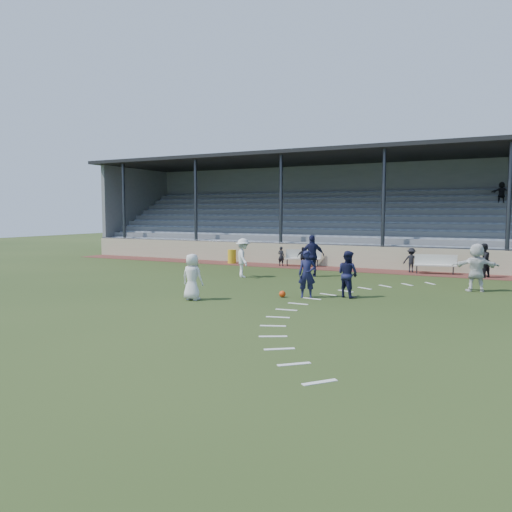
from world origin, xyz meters
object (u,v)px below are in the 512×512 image
at_px(bench_left, 303,256).
at_px(player_navy_lead, 307,274).
at_px(bench_right, 435,262).
at_px(trash_bin, 232,256).
at_px(player_white_lead, 192,277).
at_px(official, 483,260).
at_px(football, 282,294).

distance_m(bench_left, player_navy_lead, 10.35).
height_order(bench_right, trash_bin, bench_right).
height_order(player_white_lead, official, player_white_lead).
bearing_deg(player_navy_lead, bench_right, 50.58).
relative_size(bench_left, football, 8.53).
bearing_deg(trash_bin, football, -51.67).
distance_m(bench_left, football, 10.40).
bearing_deg(official, player_white_lead, -7.99).
distance_m(football, official, 11.06).
relative_size(trash_bin, football, 3.41).
bearing_deg(player_white_lead, trash_bin, -67.68).
xyz_separation_m(football, player_white_lead, (-2.59, -1.92, 0.69)).
xyz_separation_m(bench_left, bench_right, (7.13, -0.31, 0.00)).
distance_m(bench_right, trash_bin, 11.51).
distance_m(trash_bin, official, 13.67).
bearing_deg(player_navy_lead, football, -177.27).
bearing_deg(player_navy_lead, trash_bin, 111.94).
bearing_deg(trash_bin, bench_right, 0.63).
relative_size(bench_right, player_navy_lead, 1.20).
height_order(player_navy_lead, official, player_navy_lead).
xyz_separation_m(bench_right, player_navy_lead, (-3.21, -9.26, 0.26)).
bearing_deg(bench_left, player_white_lead, -105.81).
distance_m(trash_bin, player_white_lead, 12.41).
distance_m(bench_left, player_white_lead, 11.84).
bearing_deg(bench_right, bench_left, 165.49).
relative_size(bench_right, player_white_lead, 1.26).
bearing_deg(football, player_white_lead, -143.47).
relative_size(bench_right, football, 8.59).
bearing_deg(official, bench_right, -71.42).
relative_size(trash_bin, player_white_lead, 0.50).
bearing_deg(bench_left, bench_right, -20.85).
bearing_deg(trash_bin, bench_left, 5.71).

